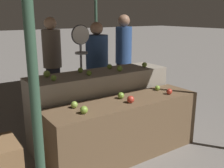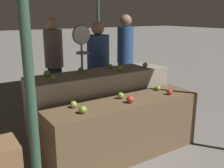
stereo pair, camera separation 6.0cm
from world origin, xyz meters
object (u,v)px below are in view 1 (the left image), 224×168
object	(u,v)px
person_vendor_at_scale	(97,64)
person_customer_left	(52,57)
person_customer_right	(124,52)
produce_scale	(81,53)

from	to	relation	value
person_vendor_at_scale	person_customer_left	bearing A→B (deg)	-69.11
person_customer_right	produce_scale	bearing A→B (deg)	28.13
person_vendor_at_scale	person_customer_left	xyz separation A→B (m)	(-0.50, 0.84, 0.06)
person_vendor_at_scale	person_customer_right	size ratio (longest dim) A/B	0.93
produce_scale	person_customer_left	distance (m)	1.10
person_customer_left	person_customer_right	bearing A→B (deg)	178.59
person_customer_left	person_customer_right	world-z (taller)	person_customer_right
person_customer_right	person_vendor_at_scale	bearing A→B (deg)	25.76
person_customer_left	person_customer_right	xyz separation A→B (m)	(1.34, -0.50, 0.04)
person_vendor_at_scale	person_customer_left	size ratio (longest dim) A/B	0.96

